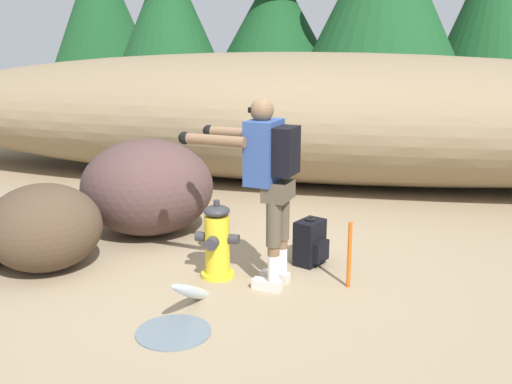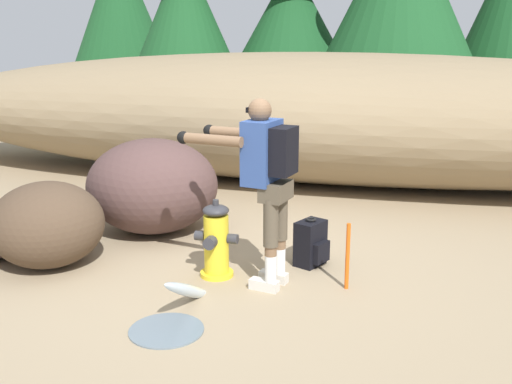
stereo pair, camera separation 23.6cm
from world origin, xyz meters
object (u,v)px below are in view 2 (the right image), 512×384
object	(u,v)px
spare_backpack	(311,243)
fire_hydrant	(216,242)
survey_stake	(348,256)
utility_worker	(264,170)
boulder_mid	(35,215)
boulder_large	(153,186)
boulder_outlier	(47,224)

from	to	relation	value
spare_backpack	fire_hydrant	bearing A→B (deg)	-123.28
fire_hydrant	survey_stake	xyz separation A→B (m)	(1.20, 0.05, -0.03)
utility_worker	boulder_mid	size ratio (longest dim) A/B	2.15
fire_hydrant	spare_backpack	world-z (taller)	fire_hydrant
boulder_mid	fire_hydrant	bearing A→B (deg)	-12.13
fire_hydrant	utility_worker	world-z (taller)	utility_worker
fire_hydrant	spare_backpack	distance (m)	0.95
boulder_large	boulder_mid	distance (m)	1.33
survey_stake	boulder_large	bearing A→B (deg)	156.56
fire_hydrant	boulder_outlier	bearing A→B (deg)	-173.31
fire_hydrant	boulder_large	distance (m)	1.57
utility_worker	boulder_mid	world-z (taller)	utility_worker
fire_hydrant	boulder_mid	distance (m)	2.36
fire_hydrant	boulder_outlier	xyz separation A→B (m)	(-1.65, -0.19, 0.08)
utility_worker	spare_backpack	size ratio (longest dim) A/B	3.53
fire_hydrant	boulder_outlier	world-z (taller)	boulder_outlier
fire_hydrant	survey_stake	distance (m)	1.20
utility_worker	spare_backpack	bearing A→B (deg)	-107.74
spare_backpack	boulder_large	world-z (taller)	boulder_large
boulder_large	spare_backpack	bearing A→B (deg)	-15.64
spare_backpack	boulder_outlier	bearing A→B (deg)	-140.58
fire_hydrant	survey_stake	bearing A→B (deg)	2.22
utility_worker	survey_stake	size ratio (longest dim) A/B	2.76
utility_worker	boulder_large	distance (m)	2.04
fire_hydrant	utility_worker	distance (m)	0.86
boulder_outlier	survey_stake	distance (m)	2.85
boulder_outlier	survey_stake	xyz separation A→B (m)	(2.84, 0.24, -0.11)
boulder_large	boulder_outlier	xyz separation A→B (m)	(-0.50, -1.25, -0.12)
utility_worker	boulder_outlier	bearing A→B (deg)	12.72
boulder_outlier	boulder_mid	bearing A→B (deg)	133.98
boulder_large	survey_stake	xyz separation A→B (m)	(2.34, -1.01, -0.23)
spare_backpack	boulder_large	xyz separation A→B (m)	(-1.92, 0.54, 0.32)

